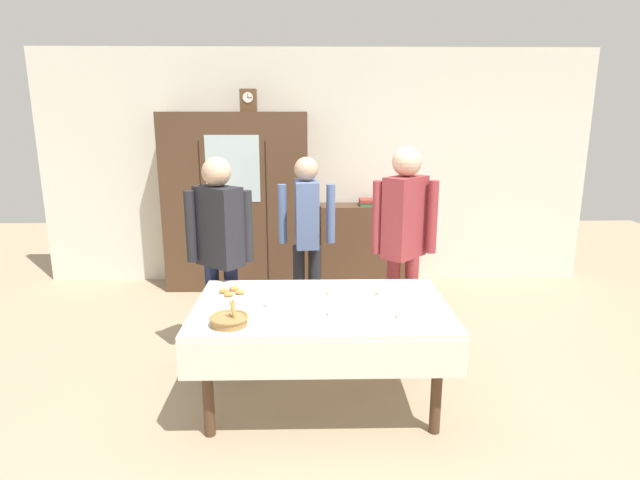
{
  "coord_description": "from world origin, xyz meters",
  "views": [
    {
      "loc": [
        -0.08,
        -3.54,
        2.0
      ],
      "look_at": [
        0.0,
        0.2,
        1.08
      ],
      "focal_mm": 29.36,
      "sensor_mm": 36.0,
      "label": 1
    }
  ],
  "objects_px": {
    "tea_cup_far_left": "(404,315)",
    "bread_basket": "(229,320)",
    "dining_table": "(321,319)",
    "spoon_near_right": "(294,319)",
    "book_stack": "(366,202)",
    "person_behind_table_left": "(404,231)",
    "tea_cup_back_edge": "(383,292)",
    "wall_cabinet": "(237,202)",
    "spoon_back_edge": "(313,299)",
    "tea_cup_near_left": "(334,292)",
    "person_near_right_end": "(307,227)",
    "person_by_cabinet": "(220,241)",
    "bookshelf_low": "(365,245)",
    "mantel_clock": "(248,100)",
    "tea_cup_center": "(271,303)",
    "pastry_plate": "(232,293)",
    "tea_cup_far_right": "(334,313)"
  },
  "relations": [
    {
      "from": "wall_cabinet",
      "to": "pastry_plate",
      "type": "bearing_deg",
      "value": -83.53
    },
    {
      "from": "bread_basket",
      "to": "person_behind_table_left",
      "type": "xyz_separation_m",
      "value": [
        1.25,
        1.05,
        0.31
      ]
    },
    {
      "from": "book_stack",
      "to": "person_behind_table_left",
      "type": "distance_m",
      "value": 1.9
    },
    {
      "from": "tea_cup_back_edge",
      "to": "spoon_near_right",
      "type": "height_order",
      "value": "tea_cup_back_edge"
    },
    {
      "from": "person_by_cabinet",
      "to": "tea_cup_far_left",
      "type": "bearing_deg",
      "value": -35.01
    },
    {
      "from": "bookshelf_low",
      "to": "tea_cup_back_edge",
      "type": "distance_m",
      "value": 2.48
    },
    {
      "from": "bookshelf_low",
      "to": "person_by_cabinet",
      "type": "bearing_deg",
      "value": -124.52
    },
    {
      "from": "person_behind_table_left",
      "to": "spoon_back_edge",
      "type": "bearing_deg",
      "value": -139.84
    },
    {
      "from": "tea_cup_far_left",
      "to": "bread_basket",
      "type": "distance_m",
      "value": 1.08
    },
    {
      "from": "wall_cabinet",
      "to": "bread_basket",
      "type": "xyz_separation_m",
      "value": [
        0.33,
        -2.9,
        -0.24
      ]
    },
    {
      "from": "spoon_near_right",
      "to": "person_by_cabinet",
      "type": "distance_m",
      "value": 1.11
    },
    {
      "from": "mantel_clock",
      "to": "spoon_back_edge",
      "type": "height_order",
      "value": "mantel_clock"
    },
    {
      "from": "bookshelf_low",
      "to": "person_behind_table_left",
      "type": "bearing_deg",
      "value": -87.08
    },
    {
      "from": "tea_cup_near_left",
      "to": "person_near_right_end",
      "type": "distance_m",
      "value": 1.19
    },
    {
      "from": "person_by_cabinet",
      "to": "bookshelf_low",
      "type": "bearing_deg",
      "value": 55.48
    },
    {
      "from": "dining_table",
      "to": "person_by_cabinet",
      "type": "relative_size",
      "value": 1.03
    },
    {
      "from": "bookshelf_low",
      "to": "spoon_back_edge",
      "type": "height_order",
      "value": "bookshelf_low"
    },
    {
      "from": "dining_table",
      "to": "tea_cup_far_right",
      "type": "distance_m",
      "value": 0.24
    },
    {
      "from": "bread_basket",
      "to": "pastry_plate",
      "type": "bearing_deg",
      "value": 96.53
    },
    {
      "from": "pastry_plate",
      "to": "spoon_back_edge",
      "type": "xyz_separation_m",
      "value": [
        0.58,
        -0.1,
        -0.01
      ]
    },
    {
      "from": "mantel_clock",
      "to": "tea_cup_center",
      "type": "bearing_deg",
      "value": -81.38
    },
    {
      "from": "mantel_clock",
      "to": "person_by_cabinet",
      "type": "bearing_deg",
      "value": -91.33
    },
    {
      "from": "wall_cabinet",
      "to": "spoon_back_edge",
      "type": "relative_size",
      "value": 16.79
    },
    {
      "from": "wall_cabinet",
      "to": "book_stack",
      "type": "distance_m",
      "value": 1.48
    },
    {
      "from": "tea_cup_far_right",
      "to": "person_behind_table_left",
      "type": "distance_m",
      "value": 1.16
    },
    {
      "from": "tea_cup_back_edge",
      "to": "pastry_plate",
      "type": "xyz_separation_m",
      "value": [
        -1.07,
        0.04,
        -0.01
      ]
    },
    {
      "from": "bread_basket",
      "to": "spoon_back_edge",
      "type": "height_order",
      "value": "bread_basket"
    },
    {
      "from": "wall_cabinet",
      "to": "person_behind_table_left",
      "type": "xyz_separation_m",
      "value": [
        1.58,
        -1.84,
        0.07
      ]
    },
    {
      "from": "wall_cabinet",
      "to": "person_by_cabinet",
      "type": "xyz_separation_m",
      "value": [
        0.12,
        -1.93,
        0.02
      ]
    },
    {
      "from": "tea_cup_near_left",
      "to": "person_near_right_end",
      "type": "height_order",
      "value": "person_near_right_end"
    },
    {
      "from": "tea_cup_back_edge",
      "to": "pastry_plate",
      "type": "relative_size",
      "value": 0.46
    },
    {
      "from": "person_near_right_end",
      "to": "wall_cabinet",
      "type": "bearing_deg",
      "value": 123.05
    },
    {
      "from": "spoon_near_right",
      "to": "person_by_cabinet",
      "type": "relative_size",
      "value": 0.07
    },
    {
      "from": "person_by_cabinet",
      "to": "person_near_right_end",
      "type": "xyz_separation_m",
      "value": [
        0.67,
        0.7,
        -0.04
      ]
    },
    {
      "from": "book_stack",
      "to": "tea_cup_center",
      "type": "distance_m",
      "value": 2.82
    },
    {
      "from": "person_behind_table_left",
      "to": "mantel_clock",
      "type": "bearing_deg",
      "value": 127.45
    },
    {
      "from": "dining_table",
      "to": "person_by_cabinet",
      "type": "height_order",
      "value": "person_by_cabinet"
    },
    {
      "from": "pastry_plate",
      "to": "tea_cup_far_left",
      "type": "bearing_deg",
      "value": -22.02
    },
    {
      "from": "spoon_near_right",
      "to": "tea_cup_far_right",
      "type": "bearing_deg",
      "value": 9.58
    },
    {
      "from": "dining_table",
      "to": "spoon_near_right",
      "type": "relative_size",
      "value": 14.38
    },
    {
      "from": "wall_cabinet",
      "to": "tea_cup_back_edge",
      "type": "bearing_deg",
      "value": -60.89
    },
    {
      "from": "dining_table",
      "to": "spoon_near_right",
      "type": "distance_m",
      "value": 0.31
    },
    {
      "from": "tea_cup_near_left",
      "to": "bread_basket",
      "type": "bearing_deg",
      "value": -142.08
    },
    {
      "from": "bookshelf_low",
      "to": "person_behind_table_left",
      "type": "height_order",
      "value": "person_behind_table_left"
    },
    {
      "from": "mantel_clock",
      "to": "bread_basket",
      "type": "relative_size",
      "value": 1.0
    },
    {
      "from": "book_stack",
      "to": "spoon_back_edge",
      "type": "bearing_deg",
      "value": -104.22
    },
    {
      "from": "tea_cup_back_edge",
      "to": "wall_cabinet",
      "type": "bearing_deg",
      "value": 119.11
    },
    {
      "from": "spoon_near_right",
      "to": "bookshelf_low",
      "type": "bearing_deg",
      "value": 75.15
    },
    {
      "from": "person_behind_table_left",
      "to": "tea_cup_back_edge",
      "type": "bearing_deg",
      "value": -113.11
    },
    {
      "from": "mantel_clock",
      "to": "bookshelf_low",
      "type": "bearing_deg",
      "value": 2.23
    }
  ]
}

